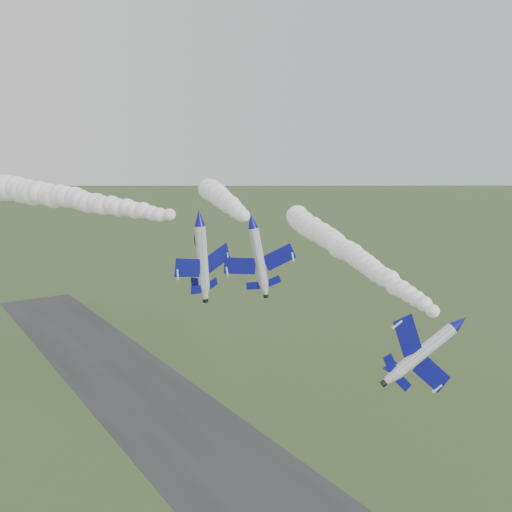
% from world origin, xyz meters
% --- Properties ---
extents(runway, '(24.00, 260.00, 0.04)m').
position_xyz_m(runway, '(0.00, 30.00, 0.02)').
color(runway, '#2B2B2D').
rests_on(runway, ground).
extents(jet_lead, '(6.80, 13.18, 9.20)m').
position_xyz_m(jet_lead, '(13.69, -10.69, 31.26)').
color(jet_lead, silver).
extents(smoke_trail_jet_lead, '(26.14, 66.33, 5.23)m').
position_xyz_m(smoke_trail_jet_lead, '(26.86, 24.32, 34.10)').
color(smoke_trail_jet_lead, white).
extents(jet_pair_left, '(11.63, 13.47, 3.46)m').
position_xyz_m(jet_pair_left, '(-5.85, 19.17, 42.54)').
color(jet_pair_left, silver).
extents(smoke_trail_jet_pair_left, '(22.88, 52.64, 5.09)m').
position_xyz_m(smoke_trail_jet_pair_left, '(-17.20, 47.65, 44.14)').
color(smoke_trail_jet_pair_left, white).
extents(jet_pair_right, '(11.11, 12.97, 3.73)m').
position_xyz_m(jet_pair_right, '(3.11, 19.35, 41.54)').
color(jet_pair_right, silver).
extents(smoke_trail_jet_pair_right, '(25.02, 51.96, 5.05)m').
position_xyz_m(smoke_trail_jet_pair_right, '(14.57, 47.60, 42.41)').
color(smoke_trail_jet_pair_right, white).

